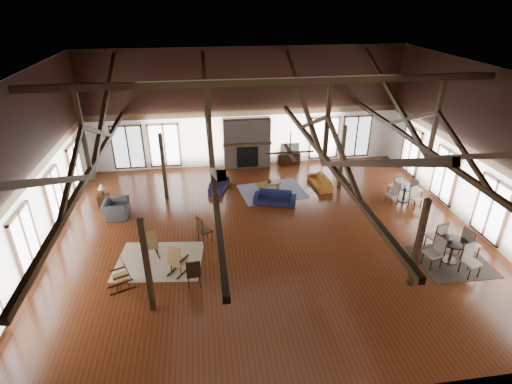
{
  "coord_description": "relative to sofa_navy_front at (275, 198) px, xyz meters",
  "views": [
    {
      "loc": [
        -2.26,
        -12.74,
        8.36
      ],
      "look_at": [
        -0.32,
        1.0,
        1.33
      ],
      "focal_mm": 28.0,
      "sensor_mm": 36.0,
      "label": 1
    }
  ],
  "objects": [
    {
      "name": "floor",
      "position": [
        -0.7,
        -2.39,
        -0.27
      ],
      "size": [
        16.0,
        16.0,
        0.0
      ],
      "primitive_type": "plane",
      "color": "#582812",
      "rests_on": "ground"
    },
    {
      "name": "ceiling",
      "position": [
        -0.7,
        -2.39,
        5.73
      ],
      "size": [
        16.0,
        14.0,
        0.02
      ],
      "primitive_type": "cube",
      "color": "black",
      "rests_on": "wall_back"
    },
    {
      "name": "wall_back",
      "position": [
        -0.7,
        4.61,
        2.73
      ],
      "size": [
        16.0,
        0.02,
        6.0
      ],
      "primitive_type": "cube",
      "color": "white",
      "rests_on": "floor"
    },
    {
      "name": "wall_front",
      "position": [
        -0.7,
        -9.39,
        2.73
      ],
      "size": [
        16.0,
        0.02,
        6.0
      ],
      "primitive_type": "cube",
      "color": "white",
      "rests_on": "floor"
    },
    {
      "name": "wall_left",
      "position": [
        -8.7,
        -2.39,
        2.73
      ],
      "size": [
        0.02,
        14.0,
        6.0
      ],
      "primitive_type": "cube",
      "color": "white",
      "rests_on": "floor"
    },
    {
      "name": "wall_right",
      "position": [
        7.3,
        -2.39,
        2.73
      ],
      "size": [
        0.02,
        14.0,
        6.0
      ],
      "primitive_type": "cube",
      "color": "white",
      "rests_on": "floor"
    },
    {
      "name": "roof_truss",
      "position": [
        -0.7,
        -2.39,
        3.76
      ],
      "size": [
        15.6,
        14.07,
        3.14
      ],
      "color": "black",
      "rests_on": "wall_back"
    },
    {
      "name": "post_grid",
      "position": [
        -0.7,
        -2.39,
        1.26
      ],
      "size": [
        8.16,
        7.16,
        3.05
      ],
      "color": "black",
      "rests_on": "floor"
    },
    {
      "name": "fireplace",
      "position": [
        -0.7,
        4.28,
        1.02
      ],
      "size": [
        2.5,
        0.69,
        2.6
      ],
      "color": "#77675A",
      "rests_on": "floor"
    },
    {
      "name": "ceiling_fan",
      "position": [
        -0.2,
        -3.39,
        3.47
      ],
      "size": [
        1.6,
        1.6,
        0.75
      ],
      "color": "black",
      "rests_on": "roof_truss"
    },
    {
      "name": "sofa_navy_front",
      "position": [
        0.0,
        0.0,
        0.0
      ],
      "size": [
        1.96,
        1.24,
        0.53
      ],
      "primitive_type": "imported",
      "rotation": [
        0.0,
        0.0,
        -0.31
      ],
      "color": "#131435",
      "rests_on": "floor"
    },
    {
      "name": "sofa_navy_left",
      "position": [
        -2.33,
        1.8,
        -0.02
      ],
      "size": [
        1.78,
        1.12,
        0.49
      ],
      "primitive_type": "imported",
      "rotation": [
        0.0,
        0.0,
        1.27
      ],
      "color": "#171439",
      "rests_on": "floor"
    },
    {
      "name": "sofa_orange",
      "position": [
        2.45,
        1.4,
        -0.02
      ],
      "size": [
        1.75,
        0.83,
        0.49
      ],
      "primitive_type": "imported",
      "rotation": [
        0.0,
        0.0,
        -1.47
      ],
      "color": "#9C591E",
      "rests_on": "floor"
    },
    {
      "name": "coffee_table",
      "position": [
        -0.07,
        1.24,
        0.09
      ],
      "size": [
        1.18,
        0.86,
        0.41
      ],
      "rotation": [
        0.0,
        0.0,
        0.34
      ],
      "color": "brown",
      "rests_on": "floor"
    },
    {
      "name": "vase",
      "position": [
        -0.04,
        1.23,
        0.25
      ],
      "size": [
        0.22,
        0.22,
        0.21
      ],
      "primitive_type": "imported",
      "rotation": [
        0.0,
        0.0,
        -0.12
      ],
      "color": "#B2B2B2",
      "rests_on": "coffee_table"
    },
    {
      "name": "armchair",
      "position": [
        -6.66,
        -0.18,
        0.09
      ],
      "size": [
        1.11,
        0.98,
        0.7
      ],
      "primitive_type": "imported",
      "rotation": [
        0.0,
        0.0,
        1.54
      ],
      "color": "#303032",
      "rests_on": "floor"
    },
    {
      "name": "side_table_lamp",
      "position": [
        -7.32,
        0.7,
        0.16
      ],
      "size": [
        0.44,
        0.44,
        1.12
      ],
      "color": "black",
      "rests_on": "floor"
    },
    {
      "name": "rocking_chair_a",
      "position": [
        -4.98,
        -3.22,
        0.22
      ],
      "size": [
        0.67,
        0.9,
        1.03
      ],
      "rotation": [
        0.0,
        0.0,
        0.34
      ],
      "color": "#A4703E",
      "rests_on": "floor"
    },
    {
      "name": "rocking_chair_b",
      "position": [
        -4.05,
        -4.31,
        0.23
      ],
      "size": [
        0.82,
        0.92,
        1.05
      ],
      "rotation": [
        0.0,
        0.0,
        -0.6
      ],
      "color": "#A4703E",
      "rests_on": "floor"
    },
    {
      "name": "rocking_chair_c",
      "position": [
        -5.68,
        -4.76,
        0.22
      ],
      "size": [
        0.91,
        0.7,
        1.04
      ],
      "rotation": [
        0.0,
        0.0,
        1.96
      ],
      "color": "#A4703E",
      "rests_on": "floor"
    },
    {
      "name": "side_chair_a",
      "position": [
        -3.18,
        -2.6,
        0.35
      ],
      "size": [
        0.61,
        0.61,
        1.06
      ],
      "rotation": [
        0.0,
        0.0,
        -1.08
      ],
      "color": "black",
      "rests_on": "floor"
    },
    {
      "name": "side_chair_b",
      "position": [
        -3.5,
        -5.09,
        0.34
      ],
      "size": [
        0.47,
        0.47,
        1.04
      ],
      "rotation": [
        0.0,
        0.0,
        0.08
      ],
      "color": "black",
      "rests_on": "floor"
    },
    {
      "name": "cafe_table_near",
      "position": [
        5.23,
        -4.95,
        0.29
      ],
      "size": [
        2.19,
        2.19,
        1.12
      ],
      "rotation": [
        0.0,
        0.0,
        0.21
      ],
      "color": "black",
      "rests_on": "floor"
    },
    {
      "name": "cafe_table_far",
      "position": [
        5.7,
        -0.56,
        0.21
      ],
      "size": [
        1.85,
        1.85,
        0.95
      ],
      "rotation": [
        0.0,
        0.0,
        0.26
      ],
      "color": "black",
      "rests_on": "floor"
    },
    {
      "name": "cup_near",
      "position": [
        5.13,
        -4.88,
        0.59
      ],
      "size": [
        0.16,
        0.16,
        0.1
      ],
      "primitive_type": "imported",
      "rotation": [
        0.0,
        0.0,
        0.22
      ],
      "color": "#B2B2B2",
      "rests_on": "cafe_table_near"
    },
    {
      "name": "cup_far",
      "position": [
        5.64,
        -0.65,
        0.47
      ],
      "size": [
        0.15,
        0.15,
        0.1
      ],
      "primitive_type": "imported",
      "rotation": [
        0.0,
        0.0,
        -0.16
      ],
      "color": "#B2B2B2",
      "rests_on": "cafe_table_far"
    },
    {
      "name": "tv_console",
      "position": [
        1.55,
        4.36,
        0.04
      ],
      "size": [
        1.21,
        0.45,
        0.6
      ],
      "primitive_type": "cube",
      "color": "black",
      "rests_on": "floor"
    },
    {
      "name": "television",
      "position": [
        1.58,
        4.36,
        0.63
      ],
      "size": [
        1.02,
        0.16,
        0.58
      ],
      "primitive_type": "imported",
      "rotation": [
        0.0,
        0.0,
        -0.02
      ],
      "color": "#B2B2B2",
      "rests_on": "tv_console"
    },
    {
      "name": "rug_tan",
      "position": [
        -4.7,
        -3.55,
        -0.26
      ],
      "size": [
        3.13,
        2.59,
        0.01
      ],
      "primitive_type": "cube",
      "rotation": [
        0.0,
        0.0,
        -0.12
      ],
      "color": "tan",
      "rests_on": "floor"
    },
    {
      "name": "rug_navy",
      "position": [
        0.1,
        1.16,
        -0.26
      ],
      "size": [
        3.18,
        2.57,
        0.01
      ],
      "primitive_type": "cube",
      "rotation": [
        0.0,
        0.0,
        0.14
      ],
      "color": "#1A214A",
      "rests_on": "floor"
    },
    {
      "name": "rug_dark",
      "position": [
        5.3,
        -4.99,
        -0.26
      ],
      "size": [
        2.39,
        2.17,
        0.01
      ],
      "primitive_type": "cube",
      "rotation": [
        0.0,
        0.0,
        0.0
      ],
      "color": "black",
      "rests_on": "floor"
    }
  ]
}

